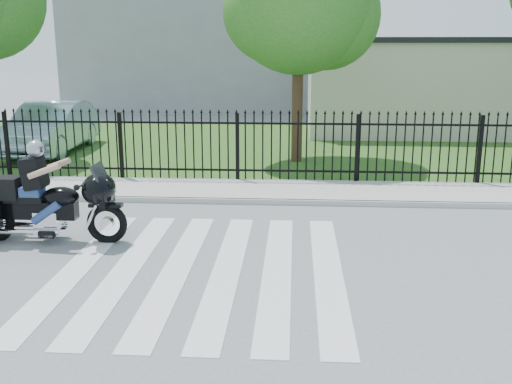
{
  "coord_description": "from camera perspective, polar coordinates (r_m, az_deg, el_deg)",
  "views": [
    {
      "loc": [
        1.45,
        -8.87,
        3.51
      ],
      "look_at": [
        0.79,
        1.13,
        1.0
      ],
      "focal_mm": 42.0,
      "sensor_mm": 36.0,
      "label": 1
    }
  ],
  "objects": [
    {
      "name": "iron_fence",
      "position": [
        15.17,
        -1.78,
        4.14
      ],
      "size": [
        26.0,
        0.04,
        1.8
      ],
      "color": "black",
      "rests_on": "ground"
    },
    {
      "name": "crosswalk",
      "position": [
        9.65,
        -5.17,
        -7.3
      ],
      "size": [
        5.0,
        5.5,
        0.01
      ],
      "primitive_type": null,
      "color": "silver",
      "rests_on": "ground"
    },
    {
      "name": "ground",
      "position": [
        9.65,
        -5.17,
        -7.34
      ],
      "size": [
        120.0,
        120.0,
        0.0
      ],
      "primitive_type": "plane",
      "color": "slate",
      "rests_on": "ground"
    },
    {
      "name": "sidewalk",
      "position": [
        14.37,
        -2.13,
        0.15
      ],
      "size": [
        40.0,
        2.0,
        0.12
      ],
      "primitive_type": "cube",
      "color": "#ADAAA3",
      "rests_on": "ground"
    },
    {
      "name": "building_low",
      "position": [
        25.54,
        16.54,
        9.53
      ],
      "size": [
        10.0,
        6.0,
        3.5
      ],
      "primitive_type": "cube",
      "color": "beige",
      "rests_on": "ground"
    },
    {
      "name": "grass_strip",
      "position": [
        21.21,
        -0.2,
        4.55
      ],
      "size": [
        40.0,
        12.0,
        0.02
      ],
      "primitive_type": "cube",
      "color": "#2B501B",
      "rests_on": "ground"
    },
    {
      "name": "parked_car",
      "position": [
        20.61,
        -18.92,
        5.84
      ],
      "size": [
        1.83,
        5.0,
        1.64
      ],
      "primitive_type": "imported",
      "rotation": [
        0.0,
        0.0,
        0.02
      ],
      "color": "#9EB9C6",
      "rests_on": "grass_strip"
    },
    {
      "name": "building_low_roof",
      "position": [
        25.48,
        16.84,
        13.67
      ],
      "size": [
        10.2,
        6.2,
        0.2
      ],
      "primitive_type": "cube",
      "color": "black",
      "rests_on": "building_low"
    },
    {
      "name": "curb",
      "position": [
        13.4,
        -2.56,
        -0.88
      ],
      "size": [
        40.0,
        0.12,
        0.12
      ],
      "primitive_type": "cube",
      "color": "#ADAAA3",
      "rests_on": "ground"
    },
    {
      "name": "motorcycle_rider",
      "position": [
        11.35,
        -19.61,
        -0.71
      ],
      "size": [
        2.87,
        0.84,
        1.9
      ],
      "rotation": [
        0.0,
        0.0,
        -0.0
      ],
      "color": "black",
      "rests_on": "ground"
    },
    {
      "name": "tree_mid",
      "position": [
        17.91,
        4.12,
        17.71
      ],
      "size": [
        4.2,
        4.2,
        6.78
      ],
      "color": "#382316",
      "rests_on": "ground"
    }
  ]
}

